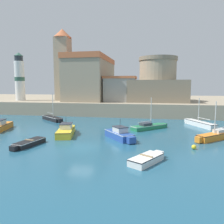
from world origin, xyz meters
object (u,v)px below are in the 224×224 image
motorboat_yellow_5 (66,131)px  lighthouse (20,78)px  motorboat_blue_2 (120,134)px  sailboat_white_4 (200,123)px  fortress (157,85)px  harbor_shed_near_wharf (120,89)px  dinghy_white_8 (147,159)px  mooring_buoy (194,147)px  church (88,77)px  sailboat_black_3 (52,118)px  sailboat_green_6 (149,126)px  dinghy_black_7 (29,143)px  sailboat_orange_0 (216,135)px

motorboat_yellow_5 → lighthouse: bearing=133.5°
motorboat_blue_2 → sailboat_white_4: sailboat_white_4 is taller
fortress → harbor_shed_near_wharf: fortress is taller
motorboat_blue_2 → dinghy_white_8: (3.37, -7.42, -0.24)m
motorboat_blue_2 → motorboat_yellow_5: size_ratio=0.77×
mooring_buoy → church: church is taller
mooring_buoy → sailboat_black_3: bearing=147.2°
motorboat_yellow_5 → sailboat_green_6: sailboat_green_6 is taller
lighthouse → sailboat_black_3: bearing=-39.5°
dinghy_black_7 → lighthouse: size_ratio=0.39×
fortress → lighthouse: (-32.00, -4.02, 1.82)m
harbor_shed_near_wharf → church: bearing=151.3°
motorboat_blue_2 → lighthouse: lighthouse is taller
sailboat_orange_0 → harbor_shed_near_wharf: bearing=125.5°
fortress → sailboat_green_6: bearing=-94.0°
motorboat_yellow_5 → dinghy_white_8: 13.30m
sailboat_green_6 → dinghy_black_7: bearing=-137.1°
sailboat_orange_0 → sailboat_green_6: bearing=149.0°
sailboat_green_6 → mooring_buoy: size_ratio=11.55×
sailboat_orange_0 → sailboat_black_3: 26.67m
sailboat_white_4 → fortress: (-6.24, 16.02, 5.88)m
sailboat_white_4 → motorboat_yellow_5: 20.23m
sailboat_white_4 → lighthouse: bearing=162.6°
sailboat_white_4 → sailboat_green_6: 8.49m
church → lighthouse: (-15.34, -4.53, -0.22)m
motorboat_blue_2 → dinghy_black_7: bearing=-152.4°
mooring_buoy → church: bearing=123.8°
sailboat_black_3 → sailboat_white_4: sailboat_black_3 is taller
lighthouse → harbor_shed_near_wharf: lighthouse is taller
motorboat_blue_2 → sailboat_green_6: (3.23, 6.59, -0.17)m
church → motorboat_yellow_5: bearing=-79.0°
motorboat_blue_2 → sailboat_black_3: bearing=141.1°
sailboat_green_6 → sailboat_white_4: bearing=26.2°
motorboat_yellow_5 → harbor_shed_near_wharf: harbor_shed_near_wharf is taller
motorboat_yellow_5 → fortress: (11.63, 25.48, 5.75)m
sailboat_orange_0 → motorboat_yellow_5: bearing=-176.8°
motorboat_yellow_5 → harbor_shed_near_wharf: size_ratio=0.90×
mooring_buoy → church: 36.58m
sailboat_green_6 → lighthouse: 35.29m
church → fortress: bearing=-1.8°
motorboat_blue_2 → sailboat_green_6: 7.34m
motorboat_yellow_5 → sailboat_green_6: (10.26, 5.72, -0.16)m
sailboat_orange_0 → sailboat_black_3: bearing=159.5°
motorboat_yellow_5 → fortress: fortress is taller
sailboat_white_4 → dinghy_black_7: 24.76m
motorboat_blue_2 → sailboat_green_6: sailboat_green_6 is taller
harbor_shed_near_wharf → dinghy_white_8: bearing=-77.1°
sailboat_black_3 → fortress: fortress is taller
sailboat_white_4 → mooring_buoy: size_ratio=14.23×
motorboat_blue_2 → harbor_shed_near_wharf: size_ratio=0.69×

